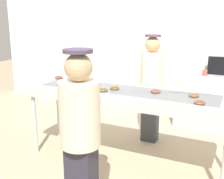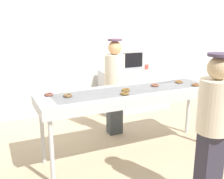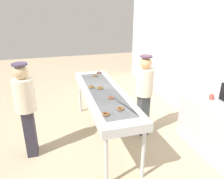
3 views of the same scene
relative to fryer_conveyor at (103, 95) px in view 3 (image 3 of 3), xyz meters
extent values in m
plane|color=tan|center=(0.00, 0.00, -0.92)|extent=(16.00, 16.00, 0.00)
cube|color=white|center=(0.00, 2.24, 0.77)|extent=(8.00, 0.12, 3.38)
cube|color=#B7BABF|center=(0.00, 0.00, 0.01)|extent=(2.70, 0.73, 0.14)
cube|color=slate|center=(0.00, 0.00, 0.04)|extent=(2.30, 0.51, 0.08)
cylinder|color=#B7BABF|center=(-1.25, -0.28, -0.49)|extent=(0.06, 0.06, 0.86)
cylinder|color=#B7BABF|center=(1.25, -0.28, -0.49)|extent=(0.06, 0.06, 0.86)
cylinder|color=#B7BABF|center=(-1.25, 0.28, -0.49)|extent=(0.06, 0.06, 0.86)
cylinder|color=#B7BABF|center=(1.25, 0.28, -0.49)|extent=(0.06, 0.06, 0.86)
torus|color=brown|center=(0.38, 0.04, 0.09)|extent=(0.13, 0.13, 0.03)
torus|color=brown|center=(0.94, -0.20, 0.09)|extent=(0.15, 0.15, 0.03)
torus|color=brown|center=(-1.15, 0.19, 0.09)|extent=(0.13, 0.13, 0.03)
torus|color=brown|center=(-0.14, -0.03, 0.09)|extent=(0.16, 0.16, 0.03)
torus|color=brown|center=(-0.94, 0.04, 0.09)|extent=(0.17, 0.17, 0.03)
torus|color=brown|center=(-0.23, -0.18, 0.09)|extent=(0.13, 0.13, 0.03)
torus|color=brown|center=(0.83, 0.06, 0.09)|extent=(0.15, 0.15, 0.03)
cube|color=#373D40|center=(0.09, 0.80, -0.49)|extent=(0.24, 0.18, 0.86)
cylinder|color=beige|center=(0.09, 0.80, 0.20)|extent=(0.34, 0.34, 0.53)
sphere|color=tan|center=(0.09, 0.80, 0.58)|extent=(0.22, 0.22, 0.22)
cylinder|color=#553A50|center=(0.09, 0.80, 0.70)|extent=(0.23, 0.23, 0.03)
cube|color=#2D2A38|center=(0.17, -1.36, -0.49)|extent=(0.24, 0.18, 0.87)
cylinder|color=beige|center=(0.17, -1.36, 0.22)|extent=(0.34, 0.34, 0.54)
sphere|color=tan|center=(0.17, -1.36, 0.60)|extent=(0.23, 0.23, 0.23)
cylinder|color=#453952|center=(0.17, -1.36, 0.73)|extent=(0.24, 0.24, 0.03)
cube|color=#B7BABF|center=(1.03, 1.79, -0.47)|extent=(1.51, 0.56, 0.89)
cylinder|color=#CC4C3F|center=(0.71, 1.85, 0.02)|extent=(0.08, 0.08, 0.10)
camera|label=1|loc=(1.35, -3.24, 1.00)|focal=46.22mm
camera|label=2|loc=(-1.84, -3.29, 1.09)|focal=44.33mm
camera|label=3|loc=(3.61, -0.90, 1.54)|focal=34.10mm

